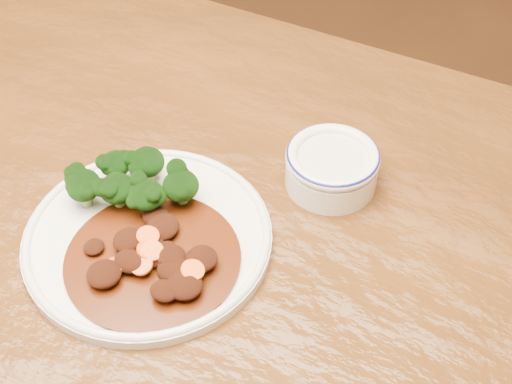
% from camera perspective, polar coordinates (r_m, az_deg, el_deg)
% --- Properties ---
extents(dining_table, '(1.54, 0.97, 0.75)m').
position_cam_1_polar(dining_table, '(0.85, -10.38, -6.53)').
color(dining_table, '#532B0E').
rests_on(dining_table, ground).
extents(dinner_plate, '(0.26, 0.26, 0.02)m').
position_cam_1_polar(dinner_plate, '(0.77, -8.65, -3.57)').
color(dinner_plate, silver).
rests_on(dinner_plate, dining_table).
extents(broccoli_florets, '(0.14, 0.10, 0.04)m').
position_cam_1_polar(broccoli_florets, '(0.78, -10.27, 0.82)').
color(broccoli_florets, '#79A053').
rests_on(broccoli_florets, dinner_plate).
extents(mince_stew, '(0.18, 0.18, 0.03)m').
position_cam_1_polar(mince_stew, '(0.73, -8.13, -5.19)').
color(mince_stew, '#451807').
rests_on(mince_stew, dinner_plate).
extents(dip_bowl, '(0.11, 0.11, 0.05)m').
position_cam_1_polar(dip_bowl, '(0.81, 6.09, 2.09)').
color(dip_bowl, silver).
rests_on(dip_bowl, dining_table).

